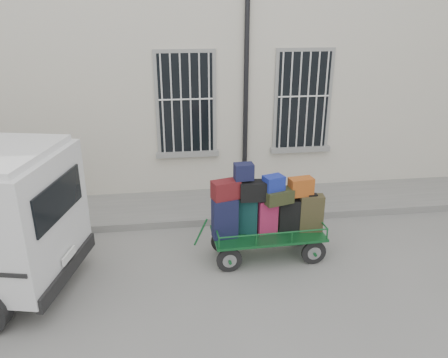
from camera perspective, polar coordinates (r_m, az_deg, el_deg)
name	(u,v)px	position (r m, az deg, el deg)	size (l,w,h in m)	color
ground	(221,260)	(8.00, -0.41, -10.53)	(80.00, 80.00, 0.00)	slate
building	(195,58)	(12.34, -3.84, 15.54)	(24.00, 5.15, 6.00)	beige
sidewalk	(208,206)	(9.90, -2.05, -3.50)	(24.00, 1.70, 0.15)	slate
luggage_cart	(265,214)	(7.69, 5.38, -4.54)	(2.32, 0.95, 1.81)	black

